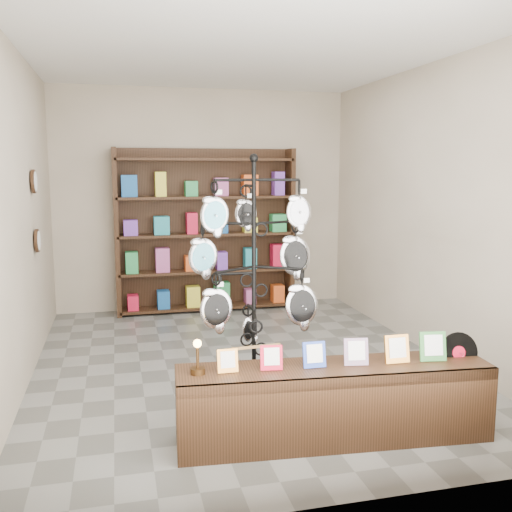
{
  "coord_description": "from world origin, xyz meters",
  "views": [
    {
      "loc": [
        -1.18,
        -5.34,
        1.92
      ],
      "look_at": [
        -0.11,
        -1.0,
        1.24
      ],
      "focal_mm": 40.0,
      "sensor_mm": 36.0,
      "label": 1
    }
  ],
  "objects": [
    {
      "name": "ground",
      "position": [
        0.0,
        0.0,
        0.0
      ],
      "size": [
        5.0,
        5.0,
        0.0
      ],
      "primitive_type": "plane",
      "color": "slate",
      "rests_on": "ground"
    },
    {
      "name": "room_envelope",
      "position": [
        0.0,
        0.0,
        1.85
      ],
      "size": [
        5.0,
        5.0,
        5.0
      ],
      "color": "#C1B19C",
      "rests_on": "ground"
    },
    {
      "name": "display_tree",
      "position": [
        -0.16,
        -1.15,
        1.18
      ],
      "size": [
        1.04,
        0.86,
        2.04
      ],
      "rotation": [
        0.0,
        0.0,
        -0.01
      ],
      "color": "black",
      "rests_on": "ground"
    },
    {
      "name": "front_shelf",
      "position": [
        0.28,
        -1.73,
        0.28
      ],
      "size": [
        2.26,
        0.63,
        0.79
      ],
      "rotation": [
        0.0,
        0.0,
        -0.08
      ],
      "color": "black",
      "rests_on": "ground"
    },
    {
      "name": "back_shelving",
      "position": [
        0.0,
        2.3,
        1.03
      ],
      "size": [
        2.42,
        0.36,
        2.2
      ],
      "color": "black",
      "rests_on": "ground"
    },
    {
      "name": "wall_clocks",
      "position": [
        -1.97,
        0.8,
        1.5
      ],
      "size": [
        0.03,
        0.24,
        0.84
      ],
      "color": "black",
      "rests_on": "ground"
    }
  ]
}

